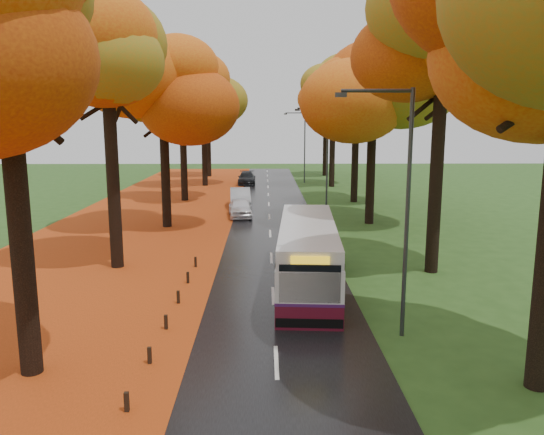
{
  "coord_description": "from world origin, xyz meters",
  "views": [
    {
      "loc": [
        -0.32,
        -8.5,
        6.99
      ],
      "look_at": [
        0.0,
        15.58,
        2.6
      ],
      "focal_mm": 35.0,
      "sensor_mm": 36.0,
      "label": 1
    }
  ],
  "objects_px": {
    "streetlamp_mid": "(324,153)",
    "streetlamp_near": "(400,194)",
    "bus": "(308,253)",
    "car_dark": "(247,178)",
    "car_white": "(240,208)",
    "streetlamp_far": "(303,142)",
    "car_silver": "(240,198)"
  },
  "relations": [
    {
      "from": "streetlamp_mid",
      "to": "car_dark",
      "type": "height_order",
      "value": "streetlamp_mid"
    },
    {
      "from": "car_white",
      "to": "car_silver",
      "type": "distance_m",
      "value": 4.57
    },
    {
      "from": "streetlamp_near",
      "to": "car_dark",
      "type": "bearing_deg",
      "value": 98.45
    },
    {
      "from": "streetlamp_near",
      "to": "streetlamp_far",
      "type": "height_order",
      "value": "same"
    },
    {
      "from": "bus",
      "to": "car_silver",
      "type": "distance_m",
      "value": 21.47
    },
    {
      "from": "streetlamp_far",
      "to": "car_silver",
      "type": "relative_size",
      "value": 1.72
    },
    {
      "from": "car_white",
      "to": "streetlamp_mid",
      "type": "bearing_deg",
      "value": -5.91
    },
    {
      "from": "streetlamp_far",
      "to": "car_white",
      "type": "relative_size",
      "value": 2.0
    },
    {
      "from": "streetlamp_far",
      "to": "car_silver",
      "type": "xyz_separation_m",
      "value": [
        -6.3,
        -17.46,
        -3.91
      ]
    },
    {
      "from": "streetlamp_mid",
      "to": "streetlamp_far",
      "type": "bearing_deg",
      "value": 90.0
    },
    {
      "from": "car_white",
      "to": "car_dark",
      "type": "bearing_deg",
      "value": 84.39
    },
    {
      "from": "streetlamp_near",
      "to": "car_white",
      "type": "distance_m",
      "value": 23.15
    },
    {
      "from": "streetlamp_mid",
      "to": "car_dark",
      "type": "bearing_deg",
      "value": 107.17
    },
    {
      "from": "streetlamp_near",
      "to": "car_white",
      "type": "height_order",
      "value": "streetlamp_near"
    },
    {
      "from": "streetlamp_far",
      "to": "car_dark",
      "type": "bearing_deg",
      "value": -165.6
    },
    {
      "from": "streetlamp_far",
      "to": "car_dark",
      "type": "relative_size",
      "value": 1.7
    },
    {
      "from": "streetlamp_far",
      "to": "car_white",
      "type": "xyz_separation_m",
      "value": [
        -6.1,
        -22.03,
        -3.99
      ]
    },
    {
      "from": "bus",
      "to": "car_white",
      "type": "height_order",
      "value": "bus"
    },
    {
      "from": "streetlamp_mid",
      "to": "car_dark",
      "type": "xyz_separation_m",
      "value": [
        -6.3,
        20.38,
        -3.99
      ]
    },
    {
      "from": "bus",
      "to": "car_dark",
      "type": "height_order",
      "value": "bus"
    },
    {
      "from": "car_silver",
      "to": "car_dark",
      "type": "xyz_separation_m",
      "value": [
        0.0,
        15.84,
        -0.08
      ]
    },
    {
      "from": "streetlamp_mid",
      "to": "car_white",
      "type": "height_order",
      "value": "streetlamp_mid"
    },
    {
      "from": "bus",
      "to": "car_dark",
      "type": "distance_m",
      "value": 37.16
    },
    {
      "from": "bus",
      "to": "car_white",
      "type": "xyz_separation_m",
      "value": [
        -3.64,
        16.55,
        -0.74
      ]
    },
    {
      "from": "bus",
      "to": "streetlamp_mid",
      "type": "bearing_deg",
      "value": 85.31
    },
    {
      "from": "streetlamp_near",
      "to": "streetlamp_mid",
      "type": "bearing_deg",
      "value": 90.0
    },
    {
      "from": "streetlamp_mid",
      "to": "streetlamp_far",
      "type": "relative_size",
      "value": 1.0
    },
    {
      "from": "car_white",
      "to": "car_dark",
      "type": "distance_m",
      "value": 20.41
    },
    {
      "from": "bus",
      "to": "car_dark",
      "type": "bearing_deg",
      "value": 99.67
    },
    {
      "from": "streetlamp_mid",
      "to": "streetlamp_near",
      "type": "bearing_deg",
      "value": -90.0
    },
    {
      "from": "streetlamp_far",
      "to": "car_silver",
      "type": "distance_m",
      "value": 18.97
    },
    {
      "from": "car_dark",
      "to": "streetlamp_far",
      "type": "bearing_deg",
      "value": 13.57
    }
  ]
}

